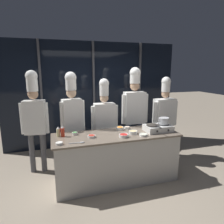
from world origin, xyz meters
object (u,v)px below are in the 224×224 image
Objects in this scene: serving_spoon_slotted at (80,142)px; prep_bowl_carrots at (120,128)px; portable_stove at (158,128)px; prep_bowl_scallions at (75,133)px; chef_sous at (72,112)px; squeeze_bottle_oil at (58,132)px; prep_bowl_chili_flakes at (92,136)px; frying_pan at (153,124)px; chef_line at (104,117)px; prep_bowl_bell_pepper at (124,135)px; chef_head at (35,114)px; stock_pot at (164,121)px; prep_bowl_ginger at (133,132)px; prep_bowl_chicken at (127,128)px; prep_bowl_rice at (59,143)px; chef_pastry at (134,107)px; squeeze_bottle_chili at (63,131)px; chef_apprentice at (164,113)px; prep_bowl_bean_sprouts at (143,135)px.

prep_bowl_carrots is at bearing 29.76° from serving_spoon_slotted.
portable_stove reaches higher than prep_bowl_scallions.
portable_stove is at bearing 144.37° from chef_sous.
serving_spoon_slotted is at bearing -53.52° from squeeze_bottle_oil.
prep_bowl_chili_flakes reaches higher than serving_spoon_slotted.
frying_pan is 0.22× the size of chef_line.
chef_head is at bearing 147.64° from prep_bowl_bell_pepper.
stock_pot is at bearing 0.11° from portable_stove.
prep_bowl_ginger is 1.52× the size of prep_bowl_chicken.
serving_spoon_slotted is 1.25m from chef_head.
prep_bowl_chili_flakes is (-1.25, 0.01, -0.04)m from portable_stove.
chef_pastry is at bearing 30.35° from prep_bowl_rice.
prep_bowl_chicken is 0.06× the size of chef_line.
prep_bowl_carrots reaches higher than serving_spoon_slotted.
squeeze_bottle_chili reaches higher than prep_bowl_scallions.
prep_bowl_bell_pepper is (-0.22, -0.42, 0.00)m from prep_bowl_chicken.
stock_pot is at bearing 110.60° from chef_pastry.
chef_sous is (-1.38, 0.71, 0.16)m from frying_pan.
chef_pastry is at bearing -170.92° from chef_head.
serving_spoon_slotted is (0.31, -0.02, -0.02)m from prep_bowl_rice.
squeeze_bottle_chili reaches higher than prep_bowl_chicken.
serving_spoon_slotted is at bearing -3.14° from prep_bowl_rice.
chef_sous is 1.06× the size of chef_apprentice.
prep_bowl_bean_sprouts is at bearing -155.14° from portable_stove.
stock_pot is 0.11× the size of chef_sous.
squeeze_bottle_oil is 1.18× the size of prep_bowl_carrots.
squeeze_bottle_chili reaches higher than prep_bowl_ginger.
squeeze_bottle_chili is at bearing 161.95° from prep_bowl_bell_pepper.
prep_bowl_ginger is at bearing 128.69° from prep_bowl_bean_sprouts.
frying_pan reaches higher than prep_bowl_chili_flakes.
prep_bowl_scallions is at bearing -176.32° from prep_bowl_chicken.
prep_bowl_bean_sprouts is 0.96× the size of prep_bowl_carrots.
squeeze_bottle_chili reaches higher than prep_bowl_rice.
prep_bowl_ginger is (-0.62, -0.02, -0.16)m from stock_pot.
frying_pan is at bearing 2.20° from prep_bowl_ginger.
prep_bowl_chicken is 0.05× the size of chef_sous.
prep_bowl_scallions reaches higher than prep_bowl_rice.
prep_bowl_rice is 1.08× the size of prep_bowl_chicken.
prep_bowl_carrots is 0.95m from serving_spoon_slotted.
squeeze_bottle_oil is at bearing 30.52° from chef_line.
prep_bowl_ginger is at bearing 115.30° from chef_line.
squeeze_bottle_chili is 0.10× the size of chef_pastry.
chef_head reaches higher than squeeze_bottle_chili.
portable_stove is 1.67m from chef_sous.
chef_sous is at bearing 152.74° from frying_pan.
prep_bowl_carrots is at bearing 24.12° from prep_bowl_chili_flakes.
chef_pastry is (0.36, 0.50, 0.29)m from prep_bowl_chicken.
prep_bowl_ginger is 1.34m from chef_apprentice.
chef_sous is at bearing -178.35° from chef_head.
prep_bowl_bean_sprouts is at bearing 78.80° from chef_pastry.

